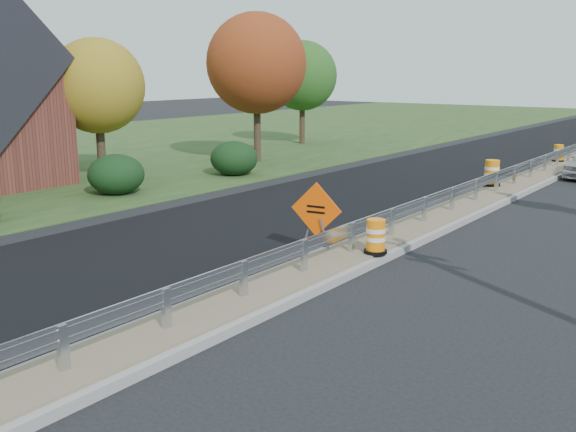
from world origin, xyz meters
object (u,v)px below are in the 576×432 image
Objects in this scene: caution_sign at (316,237)px; barrel_median_near at (376,237)px; barrel_median_mid at (492,173)px; barrel_median_far at (558,153)px.

caution_sign is 1.52m from barrel_median_near.
caution_sign reaches higher than barrel_median_near.
caution_sign is at bearing -163.87° from barrel_median_near.
barrel_median_mid reaches higher than barrel_median_far.
barrel_median_near is (1.45, 0.42, 0.15)m from caution_sign.
caution_sign is 2.25× the size of barrel_median_near.
barrel_median_near is 1.03× the size of barrel_median_far.
barrel_median_far is at bearing 78.40° from caution_sign.
caution_sign is 19.86m from barrel_median_far.
barrel_median_mid is at bearing 78.09° from caution_sign.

